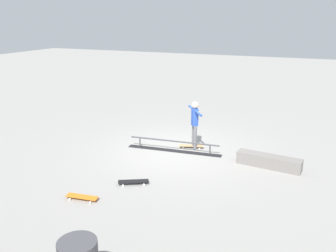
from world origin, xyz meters
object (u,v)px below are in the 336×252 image
(loose_skateboard_orange, at_px, (82,197))
(skate_ledge, at_px, (269,161))
(skateboard_main, at_px, (191,146))
(loose_skateboard_black, at_px, (133,182))
(grind_rail, at_px, (174,146))
(skater_main, at_px, (195,122))

(loose_skateboard_orange, bearing_deg, skate_ledge, -142.99)
(skateboard_main, xyz_separation_m, loose_skateboard_orange, (1.27, 4.37, 0.00))
(loose_skateboard_orange, height_order, loose_skateboard_black, same)
(skateboard_main, height_order, loose_skateboard_orange, same)
(grind_rail, distance_m, loose_skateboard_black, 2.66)
(skate_ledge, xyz_separation_m, loose_skateboard_black, (3.13, 2.52, -0.11))
(skater_main, height_order, loose_skateboard_orange, skater_main)
(grind_rail, distance_m, skate_ledge, 3.05)
(skateboard_main, bearing_deg, skate_ledge, 149.85)
(skater_main, relative_size, loose_skateboard_orange, 1.95)
(grind_rail, bearing_deg, skater_main, -143.53)
(skateboard_main, height_order, loose_skateboard_black, same)
(skateboard_main, distance_m, loose_skateboard_orange, 4.55)
(grind_rail, height_order, skateboard_main, grind_rail)
(skate_ledge, relative_size, skater_main, 1.16)
(loose_skateboard_black, bearing_deg, skateboard_main, 52.52)
(skateboard_main, bearing_deg, grind_rail, 31.53)
(skater_main, xyz_separation_m, skateboard_main, (0.10, -0.01, -0.86))
(skate_ledge, distance_m, loose_skateboard_black, 4.02)
(grind_rail, distance_m, skater_main, 1.05)
(loose_skateboard_black, bearing_deg, grind_rail, 60.16)
(skateboard_main, xyz_separation_m, loose_skateboard_black, (0.52, 3.15, 0.00))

